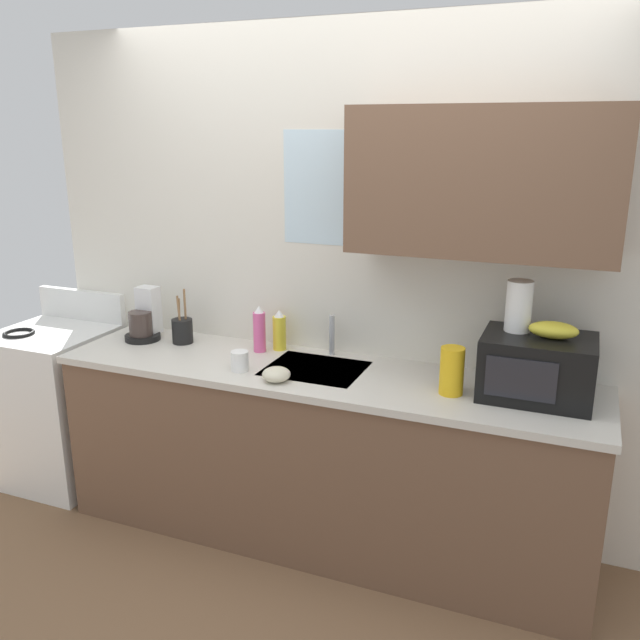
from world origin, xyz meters
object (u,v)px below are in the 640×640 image
(stove_range, at_px, (58,404))
(small_bowl, at_px, (276,374))
(cereal_canister, at_px, (452,371))
(coffee_maker, at_px, (145,320))
(utensil_crock, at_px, (182,330))
(dish_soap_bottle_yellow, at_px, (279,331))
(mug_white, at_px, (240,361))
(microwave, at_px, (537,367))
(dish_soap_bottle_pink, at_px, (259,330))
(paper_towel_roll, at_px, (519,306))
(banana_bunch, at_px, (554,330))

(stove_range, xyz_separation_m, small_bowl, (1.52, -0.20, 0.47))
(stove_range, height_order, cereal_canister, cereal_canister)
(coffee_maker, distance_m, utensil_crock, 0.23)
(dish_soap_bottle_yellow, height_order, mug_white, dish_soap_bottle_yellow)
(microwave, bearing_deg, dish_soap_bottle_pink, 175.85)
(dish_soap_bottle_yellow, distance_m, cereal_canister, 0.98)
(paper_towel_roll, bearing_deg, stove_range, -177.81)
(banana_bunch, relative_size, cereal_canister, 0.96)
(utensil_crock, bearing_deg, paper_towel_roll, -0.66)
(stove_range, distance_m, small_bowl, 1.60)
(dish_soap_bottle_pink, relative_size, utensil_crock, 0.81)
(cereal_canister, distance_m, mug_white, 0.99)
(coffee_maker, bearing_deg, microwave, -1.68)
(coffee_maker, bearing_deg, utensil_crock, 2.86)
(paper_towel_roll, distance_m, small_bowl, 1.10)
(banana_bunch, bearing_deg, mug_white, -172.13)
(coffee_maker, height_order, small_bowl, coffee_maker)
(dish_soap_bottle_yellow, bearing_deg, small_bowl, -66.44)
(banana_bunch, relative_size, mug_white, 2.11)
(dish_soap_bottle_yellow, xyz_separation_m, small_bowl, (0.18, -0.41, -0.07))
(banana_bunch, xyz_separation_m, coffee_maker, (-2.09, 0.06, -0.20))
(microwave, distance_m, utensil_crock, 1.81)
(cereal_canister, bearing_deg, utensil_crock, 173.42)
(mug_white, height_order, utensil_crock, utensil_crock)
(dish_soap_bottle_pink, distance_m, small_bowl, 0.44)
(dish_soap_bottle_yellow, relative_size, small_bowl, 1.63)
(coffee_maker, distance_m, dish_soap_bottle_pink, 0.68)
(coffee_maker, bearing_deg, cereal_canister, -5.31)
(utensil_crock, bearing_deg, coffee_maker, -177.14)
(mug_white, relative_size, small_bowl, 0.73)
(paper_towel_roll, relative_size, utensil_crock, 0.74)
(stove_range, relative_size, cereal_canister, 5.16)
(microwave, xyz_separation_m, coffee_maker, (-2.04, 0.06, -0.03))
(coffee_maker, bearing_deg, mug_white, -19.07)
(paper_towel_roll, xyz_separation_m, dish_soap_bottle_pink, (-1.27, 0.05, -0.27))
(small_bowl, bearing_deg, mug_white, 164.74)
(stove_range, relative_size, paper_towel_roll, 4.91)
(mug_white, bearing_deg, dish_soap_bottle_yellow, 83.53)
(paper_towel_roll, bearing_deg, dish_soap_bottle_pink, 177.85)
(dish_soap_bottle_pink, relative_size, small_bowl, 1.86)
(cereal_canister, height_order, utensil_crock, utensil_crock)
(microwave, height_order, dish_soap_bottle_pink, microwave)
(paper_towel_roll, distance_m, utensil_crock, 1.74)
(paper_towel_roll, xyz_separation_m, small_bowl, (-1.00, -0.30, -0.35))
(dish_soap_bottle_yellow, relative_size, utensil_crock, 0.71)
(cereal_canister, relative_size, small_bowl, 1.61)
(banana_bunch, height_order, dish_soap_bottle_yellow, banana_bunch)
(banana_bunch, distance_m, cereal_canister, 0.45)
(stove_range, bearing_deg, small_bowl, -7.63)
(utensil_crock, bearing_deg, stove_range, -171.83)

